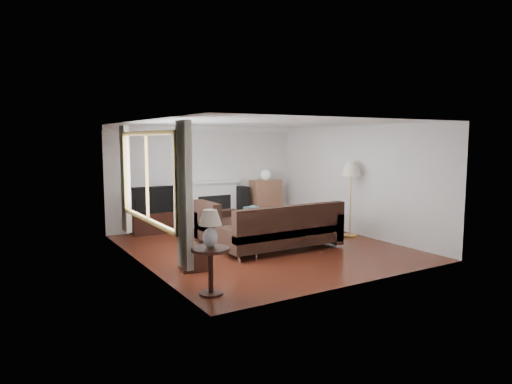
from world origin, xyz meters
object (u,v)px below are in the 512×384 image
tv_stand (153,223)px  sectional_sofa (281,228)px  coffee_table (255,226)px  side_table (211,271)px  bookshelf (266,200)px  floor_lamp (351,199)px

tv_stand → sectional_sofa: bearing=-60.1°
coffee_table → side_table: size_ratio=1.69×
bookshelf → floor_lamp: size_ratio=0.65×
tv_stand → side_table: size_ratio=1.45×
sectional_sofa → coffee_table: sectional_sofa is taller
bookshelf → floor_lamp: bearing=-77.9°
bookshelf → side_table: (-3.80, -4.55, -0.21)m
bookshelf → coffee_table: 2.02m
sectional_sofa → coffee_table: 1.38m
bookshelf → floor_lamp: 2.73m
bookshelf → floor_lamp: (0.57, -2.66, 0.29)m
tv_stand → bookshelf: 3.15m
tv_stand → bookshelf: (3.13, 0.03, 0.31)m
sectional_sofa → coffee_table: bearing=80.5°
tv_stand → coffee_table: (1.87, -1.52, -0.02)m
sectional_sofa → coffee_table: (0.23, 1.35, -0.21)m
floor_lamp → side_table: floor_lamp is taller
tv_stand → floor_lamp: floor_lamp is taller
floor_lamp → tv_stand: bearing=144.7°
side_table → tv_stand: bearing=81.6°
bookshelf → coffee_table: size_ratio=0.96×
floor_lamp → side_table: bearing=-156.6°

